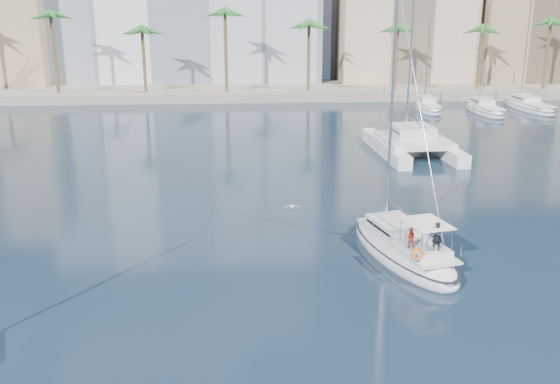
{
  "coord_description": "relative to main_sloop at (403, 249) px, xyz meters",
  "views": [
    {
      "loc": [
        -3.45,
        -29.11,
        13.18
      ],
      "look_at": [
        -1.46,
        1.5,
        3.73
      ],
      "focal_mm": 40.0,
      "sensor_mm": 36.0,
      "label": 1
    }
  ],
  "objects": [
    {
      "name": "palm_right",
      "position": [
        28.88,
        55.68,
        9.8
      ],
      "size": [
        3.6,
        3.6,
        12.3
      ],
      "color": "brown",
      "rests_on": "ground"
    },
    {
      "name": "palm_centre",
      "position": [
        -5.12,
        55.68,
        9.8
      ],
      "size": [
        3.6,
        3.6,
        12.3
      ],
      "color": "brown",
      "rests_on": "ground"
    },
    {
      "name": "building_tan_right",
      "position": [
        36.88,
        66.68,
        8.52
      ],
      "size": [
        18.0,
        12.0,
        18.0
      ],
      "primitive_type": "cube",
      "color": "tan",
      "rests_on": "ground"
    },
    {
      "name": "main_sloop",
      "position": [
        0.0,
        0.0,
        0.0
      ],
      "size": [
        5.48,
        10.36,
        14.69
      ],
      "rotation": [
        0.0,
        0.0,
        0.25
      ],
      "color": "silver",
      "rests_on": "ground"
    },
    {
      "name": "palm_left",
      "position": [
        -39.12,
        55.68,
        9.8
      ],
      "size": [
        3.6,
        3.6,
        12.3
      ],
      "color": "brown",
      "rests_on": "ground"
    },
    {
      "name": "moored_yacht_b",
      "position": [
        21.38,
        43.68,
        -0.48
      ],
      "size": [
        3.32,
        10.83,
        13.72
      ],
      "primitive_type": null,
      "rotation": [
        0.0,
        0.0,
        -0.02
      ],
      "color": "silver",
      "rests_on": "ground"
    },
    {
      "name": "catamaran",
      "position": [
        6.82,
        23.35,
        0.67
      ],
      "size": [
        6.72,
        12.52,
        17.8
      ],
      "rotation": [
        0.0,
        0.0,
        0.05
      ],
      "color": "silver",
      "rests_on": "ground"
    },
    {
      "name": "moored_yacht_c",
      "position": [
        27.88,
        45.68,
        -0.48
      ],
      "size": [
        3.98,
        12.33,
        15.54
      ],
      "primitive_type": null,
      "rotation": [
        0.0,
        0.0,
        0.03
      ],
      "color": "silver",
      "rests_on": "ground"
    },
    {
      "name": "ground",
      "position": [
        -5.12,
        -1.32,
        -0.48
      ],
      "size": [
        160.0,
        160.0,
        0.0
      ],
      "primitive_type": "plane",
      "color": "black",
      "rests_on": "ground"
    },
    {
      "name": "quay",
      "position": [
        -5.12,
        59.68,
        0.12
      ],
      "size": [
        120.0,
        14.0,
        1.2
      ],
      "primitive_type": "cube",
      "color": "gray",
      "rests_on": "ground"
    },
    {
      "name": "moored_yacht_a",
      "position": [
        14.88,
        45.68,
        -0.48
      ],
      "size": [
        3.37,
        9.52,
        11.9
      ],
      "primitive_type": null,
      "rotation": [
        0.0,
        0.0,
        -0.07
      ],
      "color": "silver",
      "rests_on": "ground"
    },
    {
      "name": "building_beige",
      "position": [
        16.88,
        68.68,
        9.52
      ],
      "size": [
        20.0,
        14.0,
        20.0
      ],
      "primitive_type": "cube",
      "color": "tan",
      "rests_on": "ground"
    },
    {
      "name": "seagull",
      "position": [
        -5.47,
        5.83,
        0.55
      ],
      "size": [
        1.05,
        0.45,
        0.19
      ],
      "color": "silver",
      "rests_on": "ground"
    }
  ]
}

